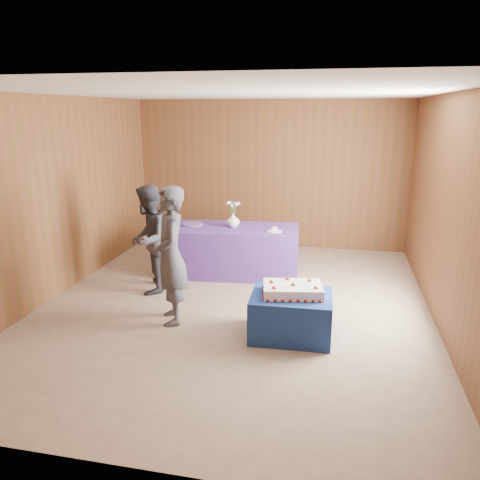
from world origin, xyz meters
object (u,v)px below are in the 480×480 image
(guest_right, at_px, (149,239))
(serving_table, at_px, (234,250))
(guest_left, at_px, (171,256))
(vase, at_px, (233,220))
(cake_table, at_px, (291,315))
(sheet_cake, at_px, (293,290))

(guest_right, bearing_deg, serving_table, 128.09)
(guest_left, bearing_deg, vase, 145.48)
(cake_table, xyz_separation_m, serving_table, (-1.11, 1.96, 0.12))
(serving_table, distance_m, guest_left, 1.95)
(sheet_cake, xyz_separation_m, vase, (-1.13, 1.98, 0.30))
(guest_left, distance_m, guest_right, 1.09)
(serving_table, height_order, sheet_cake, serving_table)
(vase, distance_m, guest_right, 1.41)
(sheet_cake, distance_m, vase, 2.30)
(sheet_cake, xyz_separation_m, guest_left, (-1.46, 0.09, 0.27))
(serving_table, xyz_separation_m, guest_right, (-0.99, -0.98, 0.39))
(vase, bearing_deg, serving_table, -61.67)
(guest_right, bearing_deg, guest_left, 29.42)
(vase, bearing_deg, cake_table, -60.55)
(serving_table, height_order, guest_left, guest_left)
(vase, bearing_deg, guest_left, -99.80)
(cake_table, xyz_separation_m, guest_left, (-1.45, 0.10, 0.58))
(guest_left, bearing_deg, serving_table, 144.72)
(cake_table, relative_size, vase, 4.23)
(serving_table, xyz_separation_m, guest_left, (-0.35, -1.86, 0.46))
(cake_table, distance_m, serving_table, 2.25)
(vase, bearing_deg, guest_right, -133.60)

